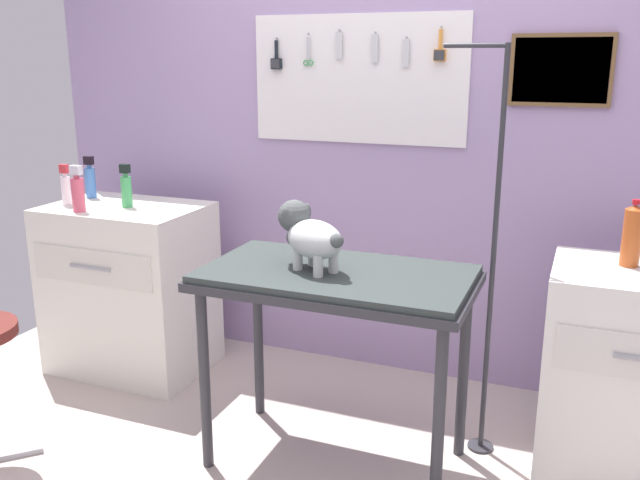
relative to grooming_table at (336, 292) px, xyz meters
The scene contains 11 objects.
rear_wall_panel 1.06m from the grooming_table, 93.33° to the left, with size 4.00×0.11×2.30m.
grooming_table is the anchor object (origin of this frame).
grooming_arm 0.63m from the grooming_table, 30.20° to the left, with size 0.30×0.11×1.69m.
dog 0.25m from the grooming_table, behind, with size 0.35×0.27×0.26m.
counter_left 1.44m from the grooming_table, 161.81° to the left, with size 0.80×0.58×0.90m.
cabinet_right 1.22m from the grooming_table, 17.21° to the left, with size 0.68×0.54×0.86m.
spray_bottle_short 1.75m from the grooming_table, 161.43° to the left, with size 0.06×0.06×0.23m.
pump_bottle_white 1.50m from the grooming_table, behind, with size 0.06×0.06×0.23m.
shampoo_bottle 1.68m from the grooming_table, 167.99° to the left, with size 0.05×0.05×0.21m.
detangler_spray 1.40m from the grooming_table, 161.92° to the left, with size 0.05×0.05×0.22m.
soda_bottle 1.15m from the grooming_table, 20.98° to the left, with size 0.07×0.07×0.26m.
Camera 1 is at (0.94, -2.08, 1.64)m, focal length 38.26 mm.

